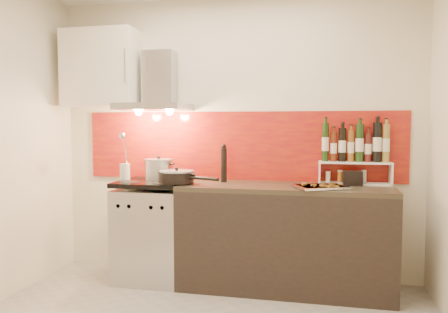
% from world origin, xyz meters
% --- Properties ---
extents(back_wall, '(3.40, 0.02, 2.60)m').
position_xyz_m(back_wall, '(0.00, 1.40, 1.30)').
color(back_wall, silver).
rests_on(back_wall, ground).
extents(backsplash, '(3.00, 0.02, 0.64)m').
position_xyz_m(backsplash, '(0.05, 1.39, 1.22)').
color(backsplash, maroon).
rests_on(backsplash, back_wall).
extents(range_stove, '(0.60, 0.60, 0.91)m').
position_xyz_m(range_stove, '(-0.70, 1.10, 0.44)').
color(range_stove, '#B7B7BA').
rests_on(range_stove, ground).
extents(counter, '(1.80, 0.60, 0.90)m').
position_xyz_m(counter, '(0.50, 1.10, 0.45)').
color(counter, black).
rests_on(counter, ground).
extents(range_hood, '(0.62, 0.50, 0.61)m').
position_xyz_m(range_hood, '(-0.70, 1.24, 1.74)').
color(range_hood, '#B7B7BA').
rests_on(range_hood, back_wall).
extents(upper_cabinet, '(0.70, 0.35, 0.72)m').
position_xyz_m(upper_cabinet, '(-1.25, 1.22, 1.95)').
color(upper_cabinet, white).
rests_on(upper_cabinet, back_wall).
extents(stock_pot, '(0.26, 0.26, 0.23)m').
position_xyz_m(stock_pot, '(-0.67, 1.19, 1.01)').
color(stock_pot, '#B7B7BA').
rests_on(stock_pot, range_stove).
extents(saute_pan, '(0.57, 0.32, 0.14)m').
position_xyz_m(saute_pan, '(-0.43, 0.99, 0.96)').
color(saute_pan, black).
rests_on(saute_pan, range_stove).
extents(utensil_jar, '(0.09, 0.14, 0.45)m').
position_xyz_m(utensil_jar, '(-0.98, 1.11, 1.03)').
color(utensil_jar, silver).
rests_on(utensil_jar, range_stove).
extents(pepper_mill, '(0.05, 0.05, 0.35)m').
position_xyz_m(pepper_mill, '(-0.06, 1.20, 1.07)').
color(pepper_mill, black).
rests_on(pepper_mill, counter).
extents(step_shelf, '(0.62, 0.17, 0.54)m').
position_xyz_m(step_shelf, '(1.10, 1.29, 1.17)').
color(step_shelf, white).
rests_on(step_shelf, counter).
extents(caddy_box, '(0.16, 0.08, 0.14)m').
position_xyz_m(caddy_box, '(1.06, 1.19, 0.96)').
color(caddy_box, black).
rests_on(caddy_box, counter).
extents(baking_tray, '(0.50, 0.45, 0.03)m').
position_xyz_m(baking_tray, '(0.80, 0.98, 0.92)').
color(baking_tray, silver).
rests_on(baking_tray, counter).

